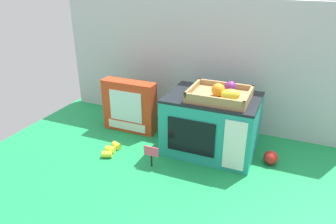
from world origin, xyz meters
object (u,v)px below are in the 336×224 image
Objects in this scene: toy_microwave at (211,124)px; cookie_set_box at (129,106)px; price_sign at (151,153)px; loose_toy_apple at (271,158)px; loose_toy_banana at (111,150)px; food_groups_crate at (221,95)px.

toy_microwave is 0.46m from cookie_set_box.
cookie_set_box is at bearing 133.33° from price_sign.
toy_microwave is at bearing 50.36° from price_sign.
cookie_set_box is 4.57× the size of loose_toy_apple.
loose_toy_banana is (-0.43, -0.21, -0.12)m from toy_microwave.
cookie_set_box is at bearing 97.90° from loose_toy_banana.
price_sign is at bearing -46.67° from cookie_set_box.
cookie_set_box is 2.92× the size of price_sign.
toy_microwave is 0.17m from food_groups_crate.
food_groups_crate is 4.11× the size of loose_toy_apple.
loose_toy_banana is at bearing -164.32° from loose_toy_apple.
loose_toy_apple reaches higher than loose_toy_banana.
loose_toy_banana is (0.03, -0.25, -0.12)m from cookie_set_box.
loose_toy_apple is (0.24, 0.01, -0.27)m from food_groups_crate.
food_groups_crate is 0.40m from price_sign.
toy_microwave is at bearing 26.43° from loose_toy_banana.
cookie_set_box reaches higher than loose_toy_apple.
loose_toy_apple is at bearing 15.68° from loose_toy_banana.
food_groups_crate is at bearing 41.57° from price_sign.
cookie_set_box reaches higher than price_sign.
price_sign reaches higher than loose_toy_apple.
toy_microwave reaches higher than cookie_set_box.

